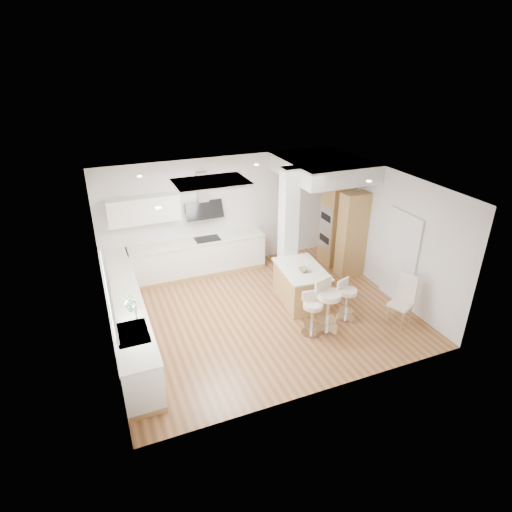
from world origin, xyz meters
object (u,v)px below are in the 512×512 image
bar_stool_b (328,303)px  dining_chair (404,297)px  bar_stool_c (347,298)px  bar_stool_a (312,312)px  peninsula (301,285)px

bar_stool_b → dining_chair: bar_stool_b is taller
bar_stool_c → dining_chair: (1.01, -0.52, 0.07)m
bar_stool_a → bar_stool_b: size_ratio=0.82×
bar_stool_a → bar_stool_c: bar_stool_a is taller
peninsula → bar_stool_a: 1.20m
bar_stool_b → bar_stool_c: bar_stool_b is taller
bar_stool_c → bar_stool_a: bearing=173.0°
bar_stool_b → bar_stool_c: bearing=1.5°
dining_chair → peninsula: bearing=116.0°
peninsula → bar_stool_c: peninsula is taller
peninsula → dining_chair: dining_chair is taller
dining_chair → bar_stool_a: bearing=149.5°
bar_stool_a → dining_chair: dining_chair is taller
peninsula → bar_stool_c: bearing=-54.2°
bar_stool_a → bar_stool_c: 0.94m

